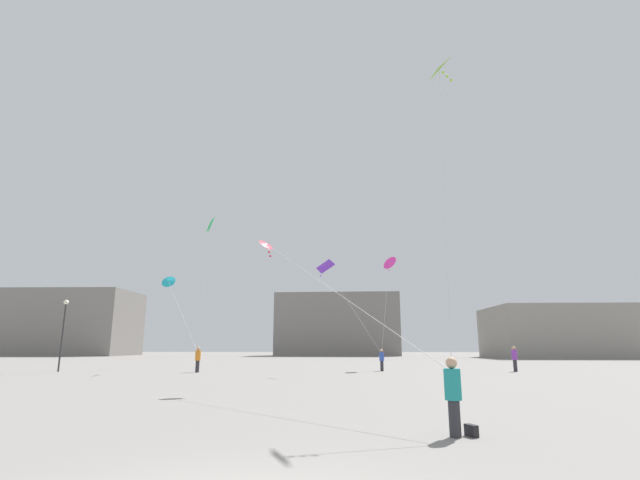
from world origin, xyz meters
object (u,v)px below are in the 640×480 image
(kite_cyan_diamond, at_px, (168,281))
(person_in_orange, at_px, (198,358))
(kite_emerald_delta, at_px, (210,226))
(handbag_beside_flyer, at_px, (471,431))
(person_in_purple, at_px, (515,358))
(kite_magenta_diamond, at_px, (389,263))
(building_right_hall, at_px, (559,332))
(building_centre_hall, at_px, (338,325))
(lamppost_west, at_px, (64,323))
(kite_crimson_diamond, at_px, (269,246))
(kite_violet_delta, at_px, (326,268))
(person_in_teal, at_px, (453,393))
(person_in_blue, at_px, (382,359))
(building_left_hall, at_px, (73,323))
(kite_lime_delta, at_px, (439,73))

(kite_cyan_diamond, bearing_deg, person_in_orange, -55.12)
(kite_emerald_delta, relative_size, handbag_beside_flyer, 34.62)
(person_in_purple, distance_m, kite_magenta_diamond, 12.23)
(building_right_hall, xyz_separation_m, handbag_beside_flyer, (-31.09, -69.12, -3.90))
(building_centre_hall, relative_size, lamppost_west, 4.59)
(building_centre_hall, distance_m, handbag_beside_flyer, 85.36)
(kite_crimson_diamond, relative_size, building_right_hall, 0.53)
(kite_cyan_diamond, height_order, kite_violet_delta, kite_cyan_diamond)
(person_in_teal, bearing_deg, person_in_blue, -25.78)
(person_in_purple, bearing_deg, person_in_orange, 101.39)
(person_in_blue, height_order, person_in_orange, person_in_orange)
(person_in_purple, distance_m, lamppost_west, 33.78)
(kite_emerald_delta, bearing_deg, person_in_teal, -63.24)
(kite_violet_delta, bearing_deg, kite_cyan_diamond, 146.15)
(person_in_teal, distance_m, kite_emerald_delta, 32.51)
(person_in_orange, xyz_separation_m, kite_emerald_delta, (-0.68, 3.37, 10.73))
(person_in_orange, height_order, kite_emerald_delta, kite_emerald_delta)
(handbag_beside_flyer, bearing_deg, kite_cyan_diamond, 120.90)
(lamppost_west, bearing_deg, kite_crimson_diamond, -37.57)
(kite_crimson_diamond, bearing_deg, person_in_purple, 45.24)
(person_in_orange, xyz_separation_m, lamppost_west, (-10.44, 0.16, 2.52))
(kite_violet_delta, xyz_separation_m, building_left_hall, (-54.77, 61.71, -0.81))
(kite_violet_delta, height_order, lamppost_west, kite_violet_delta)
(kite_emerald_delta, height_order, kite_magenta_diamond, kite_emerald_delta)
(handbag_beside_flyer, bearing_deg, kite_emerald_delta, 117.43)
(person_in_orange, relative_size, handbag_beside_flyer, 5.62)
(person_in_teal, xyz_separation_m, building_left_hall, (-58.56, 83.92, 5.53))
(kite_emerald_delta, xyz_separation_m, kite_magenta_diamond, (15.13, 2.55, -2.86))
(kite_emerald_delta, bearing_deg, person_in_orange, -78.62)
(person_in_teal, height_order, kite_crimson_diamond, kite_crimson_diamond)
(kite_magenta_diamond, distance_m, handbag_beside_flyer, 31.08)
(person_in_teal, height_order, kite_violet_delta, kite_violet_delta)
(person_in_orange, height_order, building_centre_hall, building_centre_hall)
(kite_cyan_diamond, distance_m, building_right_hall, 62.54)
(kite_magenta_diamond, bearing_deg, building_right_hall, 52.54)
(building_right_hall, distance_m, lamppost_west, 71.10)
(person_in_orange, height_order, kite_cyan_diamond, kite_cyan_diamond)
(kite_lime_delta, bearing_deg, handbag_beside_flyer, -100.06)
(person_in_teal, bearing_deg, person_in_orange, 3.40)
(person_in_purple, height_order, kite_crimson_diamond, kite_crimson_diamond)
(person_in_orange, height_order, kite_lime_delta, kite_lime_delta)
(person_in_purple, distance_m, kite_crimson_diamond, 23.10)
(person_in_blue, xyz_separation_m, lamppost_west, (-23.80, -2.35, 2.61))
(kite_crimson_diamond, xyz_separation_m, lamppost_west, (-17.77, 13.67, -2.80))
(kite_emerald_delta, xyz_separation_m, building_right_hall, (45.24, 41.85, -7.69))
(building_centre_hall, relative_size, building_right_hall, 1.13)
(kite_violet_delta, relative_size, building_right_hall, 0.30)
(person_in_purple, xyz_separation_m, kite_cyan_diamond, (-29.03, 5.96, 6.72))
(kite_lime_delta, relative_size, kite_violet_delta, 1.72)
(building_right_hall, bearing_deg, building_centre_hall, 156.17)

